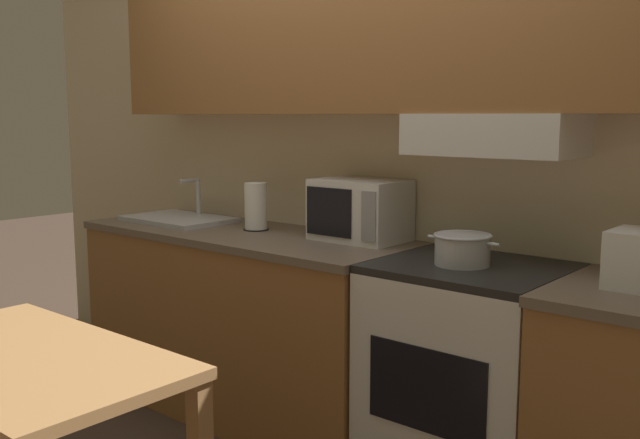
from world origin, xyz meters
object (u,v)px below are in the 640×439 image
at_px(stove_range, 468,379).
at_px(microwave, 360,210).
at_px(paper_towel_roll, 256,207).
at_px(sink_basin, 178,218).
at_px(dining_table, 24,391).
at_px(cooking_pot, 462,248).

xyz_separation_m(stove_range, microwave, (-0.64, 0.15, 0.59)).
bearing_deg(paper_towel_roll, sink_basin, -173.25).
xyz_separation_m(stove_range, paper_towel_roll, (-1.20, 0.05, 0.57)).
height_order(stove_range, paper_towel_roll, paper_towel_roll).
height_order(sink_basin, paper_towel_roll, paper_towel_roll).
bearing_deg(dining_table, microwave, 85.16).
height_order(cooking_pot, paper_towel_roll, paper_towel_roll).
relative_size(stove_range, dining_table, 0.84).
bearing_deg(paper_towel_roll, dining_table, -73.20).
bearing_deg(dining_table, paper_towel_roll, 106.80).
bearing_deg(paper_towel_roll, stove_range, -2.56).
xyz_separation_m(sink_basin, dining_table, (0.95, -1.37, -0.30)).
height_order(stove_range, dining_table, stove_range).
relative_size(stove_range, sink_basin, 1.61).
bearing_deg(dining_table, sink_basin, 124.92).
height_order(sink_basin, dining_table, sink_basin).
bearing_deg(cooking_pot, dining_table, -119.20).
distance_m(stove_range, cooking_pot, 0.52).
bearing_deg(cooking_pot, stove_range, 55.92).
bearing_deg(cooking_pot, sink_basin, 179.18).
height_order(stove_range, microwave, microwave).
distance_m(sink_basin, dining_table, 1.69).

